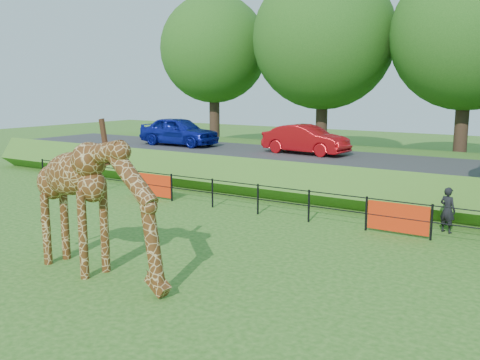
{
  "coord_description": "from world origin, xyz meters",
  "views": [
    {
      "loc": [
        7.63,
        -7.91,
        4.51
      ],
      "look_at": [
        -0.17,
        4.04,
        2.0
      ],
      "focal_mm": 40.0,
      "sensor_mm": 36.0,
      "label": 1
    }
  ],
  "objects": [
    {
      "name": "giraffe",
      "position": [
        -1.91,
        0.51,
        1.68
      ],
      "size": [
        4.77,
        1.33,
        3.36
      ],
      "primitive_type": null,
      "rotation": [
        0.0,
        0.0,
        -0.1
      ],
      "color": "#562D11",
      "rests_on": "ground"
    },
    {
      "name": "perimeter_fence",
      "position": [
        0.0,
        8.0,
        0.55
      ],
      "size": [
        28.07,
        0.1,
        1.1
      ],
      "primitive_type": null,
      "color": "black",
      "rests_on": "ground"
    },
    {
      "name": "ground",
      "position": [
        0.0,
        0.0,
        0.0
      ],
      "size": [
        90.0,
        90.0,
        0.0
      ],
      "primitive_type": "plane",
      "color": "#265E17",
      "rests_on": "ground"
    },
    {
      "name": "visitor",
      "position": [
        4.19,
        9.16,
        0.72
      ],
      "size": [
        0.62,
        0.52,
        1.44
      ],
      "primitive_type": "imported",
      "rotation": [
        0.0,
        0.0,
        2.74
      ],
      "color": "black",
      "rests_on": "ground"
    },
    {
      "name": "embankment",
      "position": [
        0.0,
        15.5,
        0.65
      ],
      "size": [
        40.0,
        9.0,
        1.3
      ],
      "primitive_type": "cube",
      "color": "#265E17",
      "rests_on": "ground"
    },
    {
      "name": "bg_tree_line",
      "position": [
        1.89,
        22.0,
        7.19
      ],
      "size": [
        37.3,
        8.8,
        11.82
      ],
      "color": "black",
      "rests_on": "ground"
    },
    {
      "name": "road",
      "position": [
        0.0,
        14.0,
        1.36
      ],
      "size": [
        40.0,
        5.0,
        0.12
      ],
      "primitive_type": "cube",
      "color": "#2E2E30",
      "rests_on": "embankment"
    },
    {
      "name": "car_red",
      "position": [
        -3.28,
        14.33,
        2.09
      ],
      "size": [
        4.16,
        1.75,
        1.34
      ],
      "primitive_type": "imported",
      "rotation": [
        0.0,
        0.0,
        1.49
      ],
      "color": "red",
      "rests_on": "road"
    },
    {
      "name": "car_blue",
      "position": [
        -10.48,
        13.92,
        2.17
      ],
      "size": [
        4.42,
        1.79,
        1.5
      ],
      "primitive_type": "imported",
      "rotation": [
        0.0,
        0.0,
        1.58
      ],
      "color": "#1420A8",
      "rests_on": "road"
    }
  ]
}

